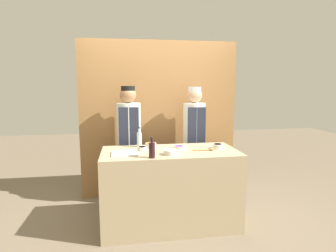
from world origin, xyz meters
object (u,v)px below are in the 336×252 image
at_px(sauce_bowl_yellow, 218,146).
at_px(wooden_spoon, 207,150).
at_px(chef_right, 194,139).
at_px(cutting_board, 125,153).
at_px(sauce_bowl_green, 170,152).
at_px(sauce_bowl_purple, 179,148).
at_px(bottle_wine, 152,150).
at_px(chef_left, 129,140).
at_px(sauce_bowl_orange, 151,145).
at_px(sauce_bowl_red, 142,148).
at_px(bottle_clear, 139,139).

bearing_deg(sauce_bowl_yellow, wooden_spoon, -152.88).
bearing_deg(chef_right, cutting_board, -141.57).
xyz_separation_m(sauce_bowl_green, wooden_spoon, (0.47, 0.13, -0.02)).
distance_m(sauce_bowl_purple, cutting_board, 0.66).
bearing_deg(sauce_bowl_yellow, sauce_bowl_purple, 179.87).
distance_m(bottle_wine, wooden_spoon, 0.74).
bearing_deg(chef_left, sauce_bowl_purple, -49.85).
xyz_separation_m(sauce_bowl_orange, cutting_board, (-0.33, -0.31, -0.02)).
bearing_deg(sauce_bowl_purple, sauce_bowl_red, 171.71).
distance_m(sauce_bowl_orange, sauce_bowl_yellow, 0.84).
relative_size(sauce_bowl_red, sauce_bowl_green, 0.71).
bearing_deg(bottle_wine, sauce_bowl_orange, 85.89).
height_order(sauce_bowl_purple, wooden_spoon, sauce_bowl_purple).
bearing_deg(sauce_bowl_yellow, chef_left, 147.06).
bearing_deg(sauce_bowl_purple, sauce_bowl_yellow, -0.13).
relative_size(wooden_spoon, chef_right, 0.16).
relative_size(sauce_bowl_purple, sauce_bowl_orange, 1.03).
distance_m(sauce_bowl_red, wooden_spoon, 0.79).
height_order(sauce_bowl_yellow, bottle_wine, bottle_wine).
xyz_separation_m(sauce_bowl_orange, sauce_bowl_red, (-0.12, -0.14, -0.01)).
bearing_deg(wooden_spoon, chef_right, 87.41).
bearing_deg(cutting_board, bottle_wine, -36.12).
height_order(bottle_wine, chef_right, chef_right).
height_order(sauce_bowl_red, sauce_bowl_yellow, sauce_bowl_yellow).
height_order(sauce_bowl_red, cutting_board, sauce_bowl_red).
xyz_separation_m(sauce_bowl_yellow, chef_right, (-0.13, 0.70, -0.04)).
xyz_separation_m(sauce_bowl_green, cutting_board, (-0.51, 0.10, -0.02)).
xyz_separation_m(sauce_bowl_orange, bottle_clear, (-0.14, 0.06, 0.07)).
height_order(sauce_bowl_green, chef_right, chef_right).
xyz_separation_m(sauce_bowl_purple, wooden_spoon, (0.33, -0.08, -0.02)).
distance_m(wooden_spoon, chef_left, 1.21).
bearing_deg(bottle_clear, chef_left, 105.91).
distance_m(sauce_bowl_purple, sauce_bowl_yellow, 0.49).
xyz_separation_m(sauce_bowl_orange, sauce_bowl_yellow, (0.82, -0.20, 0.00)).
bearing_deg(sauce_bowl_orange, sauce_bowl_purple, -31.62).
bearing_deg(chef_left, chef_right, -0.01).
bearing_deg(wooden_spoon, bottle_clear, 156.37).
height_order(sauce_bowl_purple, sauce_bowl_orange, sauce_bowl_orange).
bearing_deg(wooden_spoon, chef_left, 139.56).
bearing_deg(bottle_clear, bottle_wine, -79.85).
xyz_separation_m(cutting_board, chef_left, (0.06, 0.81, -0.01)).
xyz_separation_m(sauce_bowl_yellow, chef_left, (-1.09, 0.70, -0.03)).
distance_m(sauce_bowl_orange, bottle_clear, 0.17).
xyz_separation_m(sauce_bowl_yellow, cutting_board, (-1.15, -0.11, -0.02)).
bearing_deg(chef_left, sauce_bowl_yellow, -32.94).
height_order(sauce_bowl_purple, sauce_bowl_yellow, sauce_bowl_yellow).
distance_m(bottle_clear, chef_right, 0.95).
bearing_deg(cutting_board, bottle_clear, 63.39).
distance_m(sauce_bowl_orange, sauce_bowl_green, 0.45).
bearing_deg(sauce_bowl_red, sauce_bowl_orange, 48.80).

